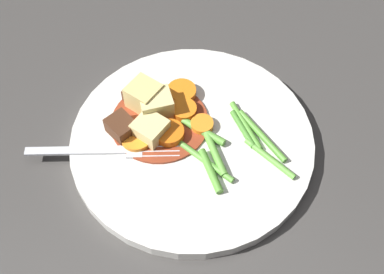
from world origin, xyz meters
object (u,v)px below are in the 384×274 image
at_px(dinner_plate, 192,141).
at_px(carrot_slice_1, 155,121).
at_px(carrot_slice_0, 184,110).
at_px(carrot_slice_6, 169,134).
at_px(carrot_slice_3, 182,92).
at_px(meat_chunk_1, 122,127).
at_px(carrot_slice_5, 136,139).
at_px(meat_chunk_0, 137,92).
at_px(potato_chunk_1, 145,96).
at_px(carrot_slice_4, 201,124).
at_px(carrot_slice_2, 173,99).
at_px(potato_chunk_2, 150,129).
at_px(potato_chunk_0, 157,104).
at_px(fork, 108,150).

distance_m(dinner_plate, carrot_slice_1, 0.05).
height_order(carrot_slice_0, carrot_slice_6, same).
xyz_separation_m(carrot_slice_3, meat_chunk_1, (0.02, 0.09, 0.00)).
xyz_separation_m(carrot_slice_5, meat_chunk_1, (0.02, 0.00, 0.01)).
xyz_separation_m(carrot_slice_3, meat_chunk_0, (0.04, 0.04, 0.00)).
distance_m(carrot_slice_0, potato_chunk_1, 0.05).
distance_m(dinner_plate, carrot_slice_0, 0.04).
height_order(dinner_plate, carrot_slice_4, carrot_slice_4).
relative_size(carrot_slice_2, meat_chunk_0, 1.40).
bearing_deg(potato_chunk_2, meat_chunk_1, 32.66).
height_order(carrot_slice_6, potato_chunk_0, potato_chunk_0).
height_order(carrot_slice_3, potato_chunk_0, potato_chunk_0).
bearing_deg(potato_chunk_1, carrot_slice_3, -121.87).
bearing_deg(carrot_slice_5, carrot_slice_0, -104.49).
xyz_separation_m(carrot_slice_1, fork, (0.02, 0.06, -0.00)).
relative_size(carrot_slice_2, potato_chunk_2, 1.02).
bearing_deg(fork, meat_chunk_0, -70.66).
xyz_separation_m(carrot_slice_0, potato_chunk_1, (0.04, 0.02, 0.01)).
bearing_deg(carrot_slice_2, meat_chunk_1, 77.67).
height_order(carrot_slice_1, potato_chunk_0, potato_chunk_0).
distance_m(dinner_plate, carrot_slice_3, 0.06).
bearing_deg(dinner_plate, potato_chunk_0, -2.50).
height_order(carrot_slice_1, carrot_slice_3, carrot_slice_3).
bearing_deg(potato_chunk_1, meat_chunk_0, -11.01).
bearing_deg(carrot_slice_2, carrot_slice_4, 171.43).
bearing_deg(carrot_slice_2, carrot_slice_1, 97.84).
bearing_deg(carrot_slice_5, carrot_slice_6, -132.19).
height_order(carrot_slice_6, meat_chunk_1, meat_chunk_1).
xyz_separation_m(carrot_slice_4, potato_chunk_2, (0.04, 0.05, 0.01)).
relative_size(dinner_plate, fork, 1.97).
distance_m(meat_chunk_1, fork, 0.03).
relative_size(carrot_slice_4, carrot_slice_6, 0.78).
distance_m(potato_chunk_1, potato_chunk_2, 0.05).
relative_size(carrot_slice_6, meat_chunk_0, 1.38).
bearing_deg(carrot_slice_3, carrot_slice_4, 155.55).
bearing_deg(carrot_slice_1, potato_chunk_1, -24.94).
bearing_deg(potato_chunk_2, carrot_slice_5, 65.33).
xyz_separation_m(carrot_slice_3, potato_chunk_0, (0.01, 0.04, 0.01)).
distance_m(dinner_plate, meat_chunk_0, 0.09).
bearing_deg(carrot_slice_5, carrot_slice_3, -87.76).
relative_size(carrot_slice_3, potato_chunk_1, 1.02).
xyz_separation_m(dinner_plate, carrot_slice_1, (0.05, 0.01, 0.01)).
height_order(carrot_slice_2, potato_chunk_2, potato_chunk_2).
bearing_deg(dinner_plate, carrot_slice_0, -34.48).
xyz_separation_m(carrot_slice_5, potato_chunk_0, (0.01, -0.05, 0.01)).
xyz_separation_m(carrot_slice_3, potato_chunk_1, (0.02, 0.04, 0.01)).
distance_m(carrot_slice_6, potato_chunk_1, 0.06).
bearing_deg(carrot_slice_6, carrot_slice_2, -53.93).
bearing_deg(meat_chunk_0, carrot_slice_4, -170.47).
bearing_deg(meat_chunk_0, potato_chunk_0, 177.64).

